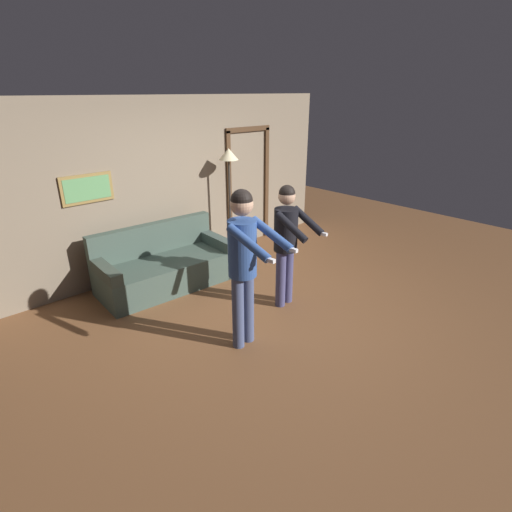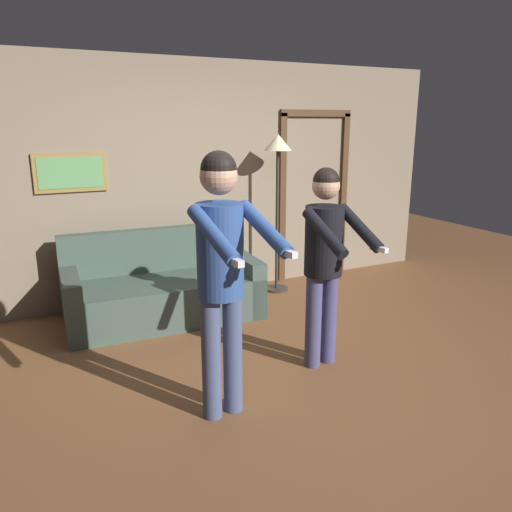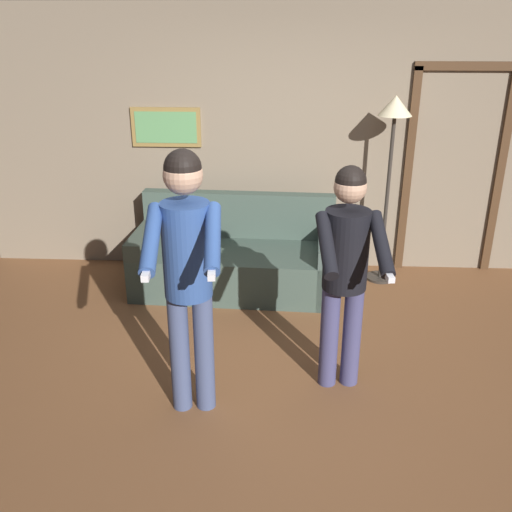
{
  "view_description": "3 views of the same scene",
  "coord_description": "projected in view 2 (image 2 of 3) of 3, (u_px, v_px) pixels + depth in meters",
  "views": [
    {
      "loc": [
        -3.15,
        -3.16,
        2.66
      ],
      "look_at": [
        -0.4,
        -0.18,
        0.97
      ],
      "focal_mm": 28.0,
      "sensor_mm": 36.0,
      "label": 1
    },
    {
      "loc": [
        -1.8,
        -3.08,
        1.93
      ],
      "look_at": [
        -0.33,
        -0.08,
        1.03
      ],
      "focal_mm": 35.0,
      "sensor_mm": 36.0,
      "label": 2
    },
    {
      "loc": [
        -0.08,
        -3.43,
        2.46
      ],
      "look_at": [
        -0.25,
        -0.18,
        1.09
      ],
      "focal_mm": 40.0,
      "sensor_mm": 36.0,
      "label": 3
    }
  ],
  "objects": [
    {
      "name": "ground_plane",
      "position": [
        289.0,
        375.0,
        3.94
      ],
      "size": [
        12.0,
        12.0,
        0.0
      ],
      "primitive_type": "plane",
      "color": "brown"
    },
    {
      "name": "back_wall_assembly",
      "position": [
        192.0,
        181.0,
        5.54
      ],
      "size": [
        6.4,
        0.1,
        2.6
      ],
      "color": "#82725D",
      "rests_on": "ground_plane"
    },
    {
      "name": "couch",
      "position": [
        163.0,
        292.0,
        5.04
      ],
      "size": [
        1.94,
        0.94,
        0.87
      ],
      "color": "#415348",
      "rests_on": "ground_plane"
    },
    {
      "name": "torchiere_lamp",
      "position": [
        278.0,
        164.0,
        5.57
      ],
      "size": [
        0.31,
        0.31,
        1.81
      ],
      "color": "#332D28",
      "rests_on": "ground_plane"
    },
    {
      "name": "person_standing_left",
      "position": [
        222.0,
        262.0,
        3.14
      ],
      "size": [
        0.48,
        0.73,
        1.77
      ],
      "color": "#434F75",
      "rests_on": "ground_plane"
    },
    {
      "name": "person_standing_right",
      "position": [
        325.0,
        252.0,
        3.88
      ],
      "size": [
        0.48,
        0.62,
        1.61
      ],
      "color": "#43426C",
      "rests_on": "ground_plane"
    }
  ]
}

